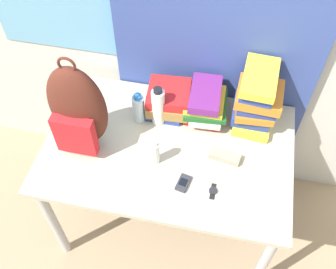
{
  "coord_description": "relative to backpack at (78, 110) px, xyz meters",
  "views": [
    {
      "loc": [
        0.24,
        -0.72,
        2.35
      ],
      "look_at": [
        0.0,
        0.4,
        0.86
      ],
      "focal_mm": 42.0,
      "sensor_mm": 36.0,
      "label": 1
    }
  ],
  "objects": [
    {
      "name": "book_stack_center",
      "position": [
        0.56,
        0.3,
        -0.15
      ],
      "size": [
        0.23,
        0.27,
        0.17
      ],
      "color": "red",
      "rests_on": "desk"
    },
    {
      "name": "wristwatch",
      "position": [
        0.67,
        -0.16,
        -0.23
      ],
      "size": [
        0.04,
        0.08,
        0.01
      ],
      "color": "black",
      "rests_on": "desk"
    },
    {
      "name": "curtain_blue",
      "position": [
        0.57,
        0.48,
        0.25
      ],
      "size": [
        1.05,
        0.04,
        2.5
      ],
      "color": "#384C93",
      "rests_on": "ground_plane"
    },
    {
      "name": "desk",
      "position": [
        0.41,
        0.05,
        -0.32
      ],
      "size": [
        1.23,
        0.8,
        0.76
      ],
      "color": "#B7B299",
      "rests_on": "ground_plane"
    },
    {
      "name": "backpack",
      "position": [
        0.0,
        0.0,
        0.0
      ],
      "size": [
        0.28,
        0.19,
        0.54
      ],
      "color": "#512319",
      "rests_on": "desk"
    },
    {
      "name": "sunglasses_case",
      "position": [
        0.7,
        0.04,
        -0.22
      ],
      "size": [
        0.16,
        0.08,
        0.04
      ],
      "color": "gray",
      "rests_on": "desk"
    },
    {
      "name": "sports_bottle",
      "position": [
        0.33,
        0.2,
        -0.12
      ],
      "size": [
        0.07,
        0.07,
        0.24
      ],
      "color": "white",
      "rests_on": "desk"
    },
    {
      "name": "water_bottle",
      "position": [
        0.23,
        0.19,
        -0.15
      ],
      "size": [
        0.06,
        0.06,
        0.18
      ],
      "color": "silver",
      "rests_on": "desk"
    },
    {
      "name": "book_stack_left",
      "position": [
        0.36,
        0.3,
        -0.16
      ],
      "size": [
        0.23,
        0.25,
        0.15
      ],
      "color": "navy",
      "rests_on": "desk"
    },
    {
      "name": "cell_phone",
      "position": [
        0.53,
        -0.14,
        -0.23
      ],
      "size": [
        0.07,
        0.1,
        0.02
      ],
      "color": "#2D2D33",
      "rests_on": "desk"
    },
    {
      "name": "sunscreen_bottle",
      "position": [
        0.37,
        -0.05,
        -0.16
      ],
      "size": [
        0.05,
        0.05,
        0.16
      ],
      "color": "white",
      "rests_on": "desk"
    },
    {
      "name": "wall_back",
      "position": [
        0.41,
        0.54,
        0.26
      ],
      "size": [
        6.0,
        0.06,
        2.5
      ],
      "color": "beige",
      "rests_on": "ground_plane"
    },
    {
      "name": "book_stack_right",
      "position": [
        0.8,
        0.31,
        -0.07
      ],
      "size": [
        0.23,
        0.29,
        0.33
      ],
      "color": "yellow",
      "rests_on": "desk"
    }
  ]
}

